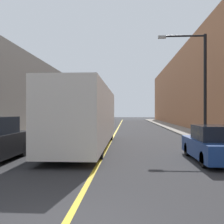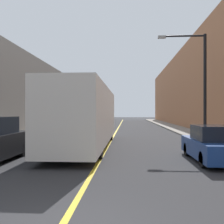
# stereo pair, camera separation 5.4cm
# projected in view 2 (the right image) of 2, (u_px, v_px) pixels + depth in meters

# --- Properties ---
(sidewalk_left) EXTENTS (2.66, 72.00, 0.14)m
(sidewalk_left) POSITION_uv_depth(u_px,v_px,m) (64.00, 127.00, 34.63)
(sidewalk_left) COLOR gray
(sidewalk_left) RESTS_ON ground
(sidewalk_right) EXTENTS (2.66, 72.00, 0.14)m
(sidewalk_right) POSITION_uv_depth(u_px,v_px,m) (174.00, 128.00, 33.77)
(sidewalk_right) COLOR gray
(sidewalk_right) RESTS_ON ground
(building_row_left) EXTENTS (4.00, 72.00, 8.02)m
(building_row_left) POSITION_uv_depth(u_px,v_px,m) (39.00, 98.00, 34.82)
(building_row_left) COLOR #66605B
(building_row_left) RESTS_ON ground
(building_row_right) EXTENTS (4.00, 72.00, 10.85)m
(building_row_right) POSITION_uv_depth(u_px,v_px,m) (201.00, 86.00, 33.57)
(building_row_right) COLOR #B2724C
(building_row_right) RESTS_ON ground
(road_center_line) EXTENTS (0.16, 72.00, 0.01)m
(road_center_line) POSITION_uv_depth(u_px,v_px,m) (118.00, 128.00, 34.20)
(road_center_line) COLOR gold
(road_center_line) RESTS_ON ground
(bus) EXTENTS (2.57, 12.77, 3.51)m
(bus) POSITION_uv_depth(u_px,v_px,m) (87.00, 116.00, 15.74)
(bus) COLOR silver
(bus) RESTS_ON ground
(car_right_near) EXTENTS (1.78, 4.37, 1.54)m
(car_right_near) POSITION_uv_depth(u_px,v_px,m) (213.00, 145.00, 11.09)
(car_right_near) COLOR navy
(car_right_near) RESTS_ON ground
(street_lamp_right) EXTENTS (3.13, 0.24, 7.00)m
(street_lamp_right) POSITION_uv_depth(u_px,v_px,m) (200.00, 79.00, 16.94)
(street_lamp_right) COLOR black
(street_lamp_right) RESTS_ON sidewalk_right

